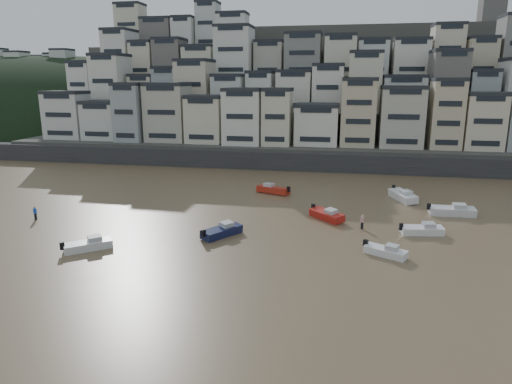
% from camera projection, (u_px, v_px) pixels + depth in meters
% --- Properties ---
extents(ground, '(400.00, 400.00, 0.00)m').
position_uv_depth(ground, '(57.00, 359.00, 29.12)').
color(ground, brown).
rests_on(ground, ground).
extents(sea_strip, '(340.00, 340.00, 0.00)m').
position_uv_depth(sea_strip, '(32.00, 122.00, 187.85)').
color(sea_strip, '#3F545A').
rests_on(sea_strip, ground).
extents(harbor_wall, '(140.00, 3.00, 3.50)m').
position_uv_depth(harbor_wall, '(306.00, 161.00, 88.70)').
color(harbor_wall, '#38383A').
rests_on(harbor_wall, ground).
extents(hillside, '(141.04, 66.00, 50.00)m').
position_uv_depth(hillside, '(338.00, 95.00, 123.03)').
color(hillside, '#4C4C47').
rests_on(hillside, ground).
extents(headland, '(216.00, 135.00, 53.33)m').
position_uv_depth(headland, '(49.00, 125.00, 175.50)').
color(headland, black).
rests_on(headland, ground).
extents(boat_g, '(6.32, 2.28, 1.70)m').
position_uv_depth(boat_g, '(452.00, 209.00, 59.43)').
color(boat_g, silver).
rests_on(boat_g, ground).
extents(boat_j, '(5.11, 4.71, 1.43)m').
position_uv_depth(boat_j, '(88.00, 243.00, 47.45)').
color(boat_j, white).
rests_on(boat_j, ground).
extents(boat_i, '(4.27, 6.94, 1.80)m').
position_uv_depth(boat_i, '(403.00, 194.00, 66.91)').
color(boat_i, silver).
rests_on(boat_i, ground).
extents(boat_e, '(5.20, 5.27, 1.52)m').
position_uv_depth(boat_e, '(327.00, 214.00, 57.81)').
color(boat_e, '#B31D16').
rests_on(boat_e, ground).
extents(boat_d, '(5.42, 2.64, 1.42)m').
position_uv_depth(boat_d, '(422.00, 229.00, 52.17)').
color(boat_d, white).
rests_on(boat_d, ground).
extents(boat_h, '(6.06, 3.87, 1.57)m').
position_uv_depth(boat_h, '(273.00, 188.00, 71.08)').
color(boat_h, '#A72214').
rests_on(boat_h, ground).
extents(boat_b, '(4.84, 3.56, 1.27)m').
position_uv_depth(boat_b, '(386.00, 250.00, 45.86)').
color(boat_b, white).
rests_on(boat_b, ground).
extents(boat_c, '(4.62, 5.68, 1.53)m').
position_uv_depth(boat_c, '(222.00, 230.00, 51.65)').
color(boat_c, '#151A41').
rests_on(boat_c, ground).
extents(person_blue, '(0.44, 0.44, 1.74)m').
position_uv_depth(person_blue, '(35.00, 213.00, 57.70)').
color(person_blue, blue).
rests_on(person_blue, ground).
extents(person_pink, '(0.44, 0.44, 1.74)m').
position_uv_depth(person_pink, '(362.00, 222.00, 54.13)').
color(person_pink, '#CA8F91').
rests_on(person_pink, ground).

